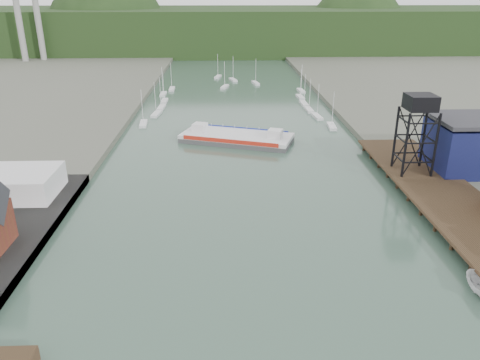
{
  "coord_description": "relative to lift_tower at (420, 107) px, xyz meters",
  "views": [
    {
      "loc": [
        -3.78,
        -31.44,
        37.09
      ],
      "look_at": [
        -0.86,
        49.77,
        4.0
      ],
      "focal_mm": 35.0,
      "sensor_mm": 36.0,
      "label": 1
    }
  ],
  "objects": [
    {
      "name": "motorboat",
      "position": [
        -5.67,
        -39.08,
        -14.54
      ],
      "size": [
        2.89,
        5.98,
        2.22
      ],
      "primitive_type": "imported",
      "rotation": [
        0.0,
        0.0,
        -0.13
      ],
      "color": "silver",
      "rests_on": "ground"
    },
    {
      "name": "smokestacks",
      "position": [
        -141.0,
        174.5,
        14.35
      ],
      "size": [
        11.2,
        8.2,
        60.0
      ],
      "color": "gray",
      "rests_on": "ground"
    },
    {
      "name": "marina_sailboats",
      "position": [
        -34.92,
        80.46,
        -15.3
      ],
      "size": [
        57.71,
        92.65,
        0.9
      ],
      "color": "silver",
      "rests_on": "ground"
    },
    {
      "name": "east_pier",
      "position": [
        2.0,
        -13.0,
        -13.75
      ],
      "size": [
        14.0,
        70.0,
        2.45
      ],
      "color": "black",
      "rests_on": "ground"
    },
    {
      "name": "white_shed",
      "position": [
        -79.0,
        -8.0,
        -11.8
      ],
      "size": [
        18.0,
        12.0,
        4.5
      ],
      "primitive_type": "cube",
      "color": "silver",
      "rests_on": "west_quay"
    },
    {
      "name": "chain_ferry",
      "position": [
        -35.42,
        28.44,
        -14.47
      ],
      "size": [
        30.78,
        20.23,
        4.12
      ],
      "rotation": [
        0.0,
        0.0,
        -0.34
      ],
      "color": "#464648",
      "rests_on": "ground"
    },
    {
      "name": "lift_tower",
      "position": [
        0.0,
        0.0,
        0.0
      ],
      "size": [
        6.5,
        6.5,
        16.0
      ],
      "color": "black",
      "rests_on": "east_pier"
    },
    {
      "name": "distant_hills",
      "position": [
        -38.98,
        243.35,
        -5.27
      ],
      "size": [
        500.0,
        120.0,
        80.0
      ],
      "color": "#1C3015",
      "rests_on": "ground"
    }
  ]
}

